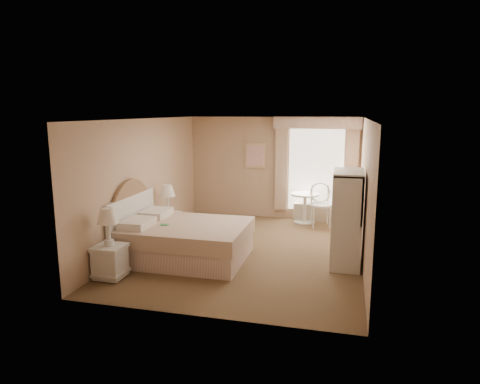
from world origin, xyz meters
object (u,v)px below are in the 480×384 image
(bed, at_px, (180,239))
(nightstand_near, at_px, (110,253))
(cafe_chair, at_px, (320,201))
(armoire, at_px, (347,226))
(nightstand_far, at_px, (168,218))
(round_table, at_px, (305,203))

(bed, bearing_deg, nightstand_near, -121.99)
(bed, distance_m, cafe_chair, 3.73)
(bed, height_order, armoire, armoire)
(nightstand_far, xyz_separation_m, armoire, (3.65, -0.72, 0.26))
(armoire, bearing_deg, nightstand_far, 168.85)
(cafe_chair, distance_m, armoire, 2.54)
(nightstand_far, xyz_separation_m, cafe_chair, (3.06, 1.75, 0.16))
(cafe_chair, xyz_separation_m, armoire, (0.60, -2.47, 0.10))
(nightstand_far, distance_m, cafe_chair, 3.52)
(round_table, bearing_deg, bed, -122.20)
(bed, bearing_deg, cafe_chair, 51.21)
(nightstand_far, distance_m, armoire, 3.73)
(nightstand_near, relative_size, round_table, 1.60)
(bed, distance_m, armoire, 2.98)
(nightstand_near, height_order, nightstand_far, nightstand_near)
(nightstand_far, relative_size, cafe_chair, 1.11)
(cafe_chair, bearing_deg, armoire, -88.80)
(nightstand_near, xyz_separation_m, round_table, (2.68, 4.26, 0.04))
(bed, bearing_deg, round_table, 57.80)
(round_table, height_order, cafe_chair, cafe_chair)
(bed, height_order, nightstand_near, bed)
(bed, xyz_separation_m, cafe_chair, (2.33, 2.90, 0.22))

